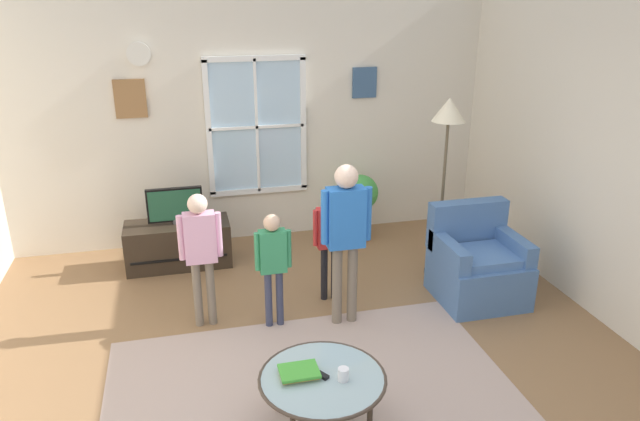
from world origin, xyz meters
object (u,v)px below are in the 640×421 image
book_stack (299,373)px  remote_near_books (319,374)px  person_green_shirt (273,258)px  cup (343,374)px  coffee_table (322,380)px  armchair (477,265)px  television (175,205)px  person_blue_shirt (346,227)px  person_red_shirt (330,234)px  tv_stand (179,244)px  floor_lamp (448,129)px  person_pink_shirt (201,245)px  potted_plant_by_window (360,199)px

book_stack → remote_near_books: bearing=-10.9°
book_stack → person_green_shirt: 1.32m
remote_near_books → cup: bearing=-32.5°
coffee_table → armchair: bearing=37.3°
television → person_blue_shirt: size_ratio=0.39×
television → person_red_shirt: 1.73m
remote_near_books → book_stack: bearing=169.1°
armchair → person_blue_shirt: person_blue_shirt is taller
person_blue_shirt → person_red_shirt: bearing=93.0°
television → person_blue_shirt: (1.37, -1.51, 0.22)m
television → cup: bearing=-71.0°
coffee_table → person_blue_shirt: bearing=67.9°
book_stack → person_red_shirt: 1.78m
tv_stand → cup: (0.98, -2.84, 0.22)m
person_red_shirt → person_blue_shirt: person_blue_shirt is taller
remote_near_books → floor_lamp: bearing=48.3°
book_stack → floor_lamp: (1.84, 1.90, 1.07)m
book_stack → person_red_shirt: (0.63, 1.65, 0.22)m
cup → person_blue_shirt: person_blue_shirt is taller
armchair → floor_lamp: floor_lamp is taller
person_pink_shirt → floor_lamp: (2.36, 0.44, 0.76)m
potted_plant_by_window → floor_lamp: bearing=-63.8°
television → book_stack: size_ratio=2.22×
book_stack → person_blue_shirt: 1.46m
television → person_red_shirt: person_red_shirt is taller
coffee_table → remote_near_books: size_ratio=5.94×
remote_near_books → person_red_shirt: size_ratio=0.13×
television → book_stack: bearing=-75.3°
book_stack → person_red_shirt: person_red_shirt is taller
person_pink_shirt → potted_plant_by_window: (1.86, 1.47, -0.26)m
remote_near_books → floor_lamp: size_ratio=0.08×
floor_lamp → person_green_shirt: bearing=-161.6°
coffee_table → tv_stand: bearing=107.2°
armchair → person_blue_shirt: bearing=-174.3°
person_green_shirt → potted_plant_by_window: bearing=51.9°
armchair → remote_near_books: bearing=-143.4°
television → armchair: armchair is taller
person_red_shirt → person_green_shirt: person_red_shirt is taller
armchair → television: bearing=153.0°
person_pink_shirt → floor_lamp: floor_lamp is taller
potted_plant_by_window → remote_near_books: bearing=-112.2°
person_blue_shirt → book_stack: bearing=-118.3°
tv_stand → book_stack: tv_stand is taller
cup → person_red_shirt: 1.81m
coffee_table → potted_plant_by_window: 3.22m
person_blue_shirt → person_green_shirt: bearing=171.9°
armchair → person_pink_shirt: size_ratio=0.73×
cup → television: bearing=109.0°
coffee_table → person_pink_shirt: person_pink_shirt is taller
person_green_shirt → person_red_shirt: bearing=30.7°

